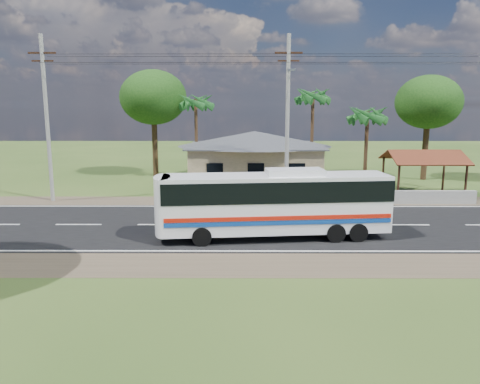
{
  "coord_description": "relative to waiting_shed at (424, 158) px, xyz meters",
  "views": [
    {
      "loc": [
        -0.02,
        -24.86,
        6.51
      ],
      "look_at": [
        -0.13,
        1.0,
        1.66
      ],
      "focal_mm": 35.0,
      "sensor_mm": 36.0,
      "label": 1
    }
  ],
  "objects": [
    {
      "name": "house",
      "position": [
        -12.0,
        4.5,
        -0.09
      ],
      "size": [
        12.4,
        10.0,
        5.0
      ],
      "color": "tan",
      "rests_on": "ground"
    },
    {
      "name": "motorcycle",
      "position": [
        -10.44,
        -1.87,
        -2.25
      ],
      "size": [
        1.91,
        1.01,
        0.96
      ],
      "primitive_type": "imported",
      "rotation": [
        0.0,
        0.0,
        1.79
      ],
      "color": "black",
      "rests_on": "ground"
    },
    {
      "name": "tree_behind_house",
      "position": [
        -21.0,
        9.5,
        4.39
      ],
      "size": [
        6.0,
        6.0,
        9.61
      ],
      "color": "#47301E",
      "rests_on": "ground"
    },
    {
      "name": "coach_bus",
      "position": [
        -11.35,
        -10.97,
        -0.77
      ],
      "size": [
        11.2,
        3.43,
        3.42
      ],
      "rotation": [
        0.0,
        0.0,
        0.1
      ],
      "color": "white",
      "rests_on": "ground"
    },
    {
      "name": "palm_near",
      "position": [
        -3.5,
        2.5,
        2.98
      ],
      "size": [
        2.8,
        2.8,
        6.7
      ],
      "color": "#47301E",
      "rests_on": "ground"
    },
    {
      "name": "utility_poles",
      "position": [
        -10.33,
        -2.01,
        3.04
      ],
      "size": [
        32.8,
        2.22,
        11.0
      ],
      "color": "#9E9E99",
      "rests_on": "ground"
    },
    {
      "name": "road",
      "position": [
        -13.0,
        -8.5,
        -2.72
      ],
      "size": [
        120.0,
        16.0,
        0.03
      ],
      "color": "black",
      "rests_on": "ground"
    },
    {
      "name": "palm_far",
      "position": [
        -17.0,
        7.5,
        3.95
      ],
      "size": [
        2.8,
        2.8,
        7.7
      ],
      "color": "#47301E",
      "rests_on": "ground"
    },
    {
      "name": "concrete_barrier",
      "position": [
        -1.0,
        -2.9,
        -2.28
      ],
      "size": [
        7.0,
        0.3,
        0.9
      ],
      "primitive_type": "cube",
      "color": "#9E9E99",
      "rests_on": "ground"
    },
    {
      "name": "waiting_shed",
      "position": [
        0.0,
        0.0,
        0.0
      ],
      "size": [
        5.2,
        4.48,
        3.35
      ],
      "color": "#331D12",
      "rests_on": "ground"
    },
    {
      "name": "ground",
      "position": [
        -13.0,
        -8.5,
        -2.73
      ],
      "size": [
        120.0,
        120.0,
        0.0
      ],
      "primitive_type": "plane",
      "color": "#2D491A",
      "rests_on": "ground"
    },
    {
      "name": "tree_behind_shed",
      "position": [
        3.0,
        7.5,
        3.95
      ],
      "size": [
        5.6,
        5.6,
        9.02
      ],
      "color": "#47301E",
      "rests_on": "ground"
    },
    {
      "name": "palm_mid",
      "position": [
        -7.0,
        7.0,
        4.43
      ],
      "size": [
        2.8,
        2.8,
        8.2
      ],
      "color": "#47301E",
      "rests_on": "ground"
    }
  ]
}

